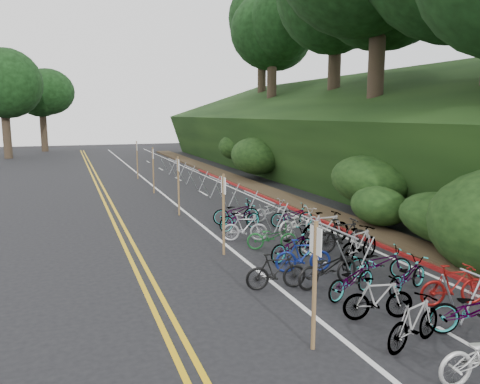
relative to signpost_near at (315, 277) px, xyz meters
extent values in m
plane|color=black|center=(-0.29, 1.11, -1.38)|extent=(120.00, 120.00, 0.00)
cube|color=gold|center=(-2.44, 11.11, -1.37)|extent=(0.12, 80.00, 0.01)
cube|color=gold|center=(-2.14, 11.11, -1.37)|extent=(0.12, 80.00, 0.01)
cube|color=silver|center=(0.71, 11.11, -1.37)|extent=(0.12, 80.00, 0.01)
cube|color=silver|center=(4.91, 11.11, -1.37)|extent=(0.12, 80.00, 0.01)
cube|color=silver|center=(2.81, -0.89, -1.37)|extent=(0.10, 1.60, 0.01)
cube|color=silver|center=(2.81, 5.11, -1.37)|extent=(0.10, 1.60, 0.01)
cube|color=silver|center=(2.81, 11.11, -1.37)|extent=(0.10, 1.60, 0.01)
cube|color=silver|center=(2.81, 17.11, -1.37)|extent=(0.10, 1.60, 0.01)
cube|color=silver|center=(2.81, 23.11, -1.37)|extent=(0.10, 1.60, 0.01)
cube|color=silver|center=(2.81, 29.11, -1.37)|extent=(0.10, 1.60, 0.01)
cube|color=silver|center=(2.81, 35.11, -1.37)|extent=(0.10, 1.60, 0.01)
cube|color=maroon|center=(5.41, 13.11, -1.33)|extent=(0.25, 28.00, 0.10)
cube|color=black|center=(13.21, 23.11, 1.42)|extent=(12.32, 44.00, 9.11)
cube|color=#382819|center=(6.11, 23.11, -1.30)|extent=(1.40, 44.00, 0.16)
ellipsoid|color=#284C19|center=(6.91, 4.11, -0.34)|extent=(2.00, 2.80, 1.60)
ellipsoid|color=#284C19|center=(7.71, 9.11, 0.17)|extent=(2.60, 3.64, 2.08)
ellipsoid|color=#284C19|center=(8.91, 15.11, 0.61)|extent=(2.20, 3.08, 1.76)
ellipsoid|color=#284C19|center=(7.51, 21.11, 0.18)|extent=(3.00, 4.20, 2.40)
ellipsoid|color=#284C19|center=(8.21, 27.11, 0.35)|extent=(2.40, 3.36, 1.92)
ellipsoid|color=#284C19|center=(9.51, 31.11, 1.03)|extent=(2.80, 3.92, 2.24)
ellipsoid|color=#284C19|center=(6.71, 7.11, -0.48)|extent=(1.80, 2.52, 1.44)
ellipsoid|color=#284C19|center=(9.71, 19.11, 1.22)|extent=(3.20, 4.48, 2.56)
cylinder|color=#2D2319|center=(10.71, 13.11, 4.04)|extent=(0.81, 0.81, 5.83)
cylinder|color=#2D2319|center=(13.21, 21.11, 5.12)|extent=(0.85, 0.85, 6.61)
cylinder|color=#2D2319|center=(12.21, 29.11, 4.14)|extent=(0.79, 0.79, 5.44)
ellipsoid|color=black|center=(12.21, 29.11, 9.04)|extent=(7.26, 7.26, 6.89)
cylinder|color=#2D2319|center=(14.71, 37.11, 5.23)|extent=(0.83, 0.83, 6.22)
ellipsoid|color=black|center=(14.71, 37.11, 10.93)|extent=(8.64, 8.64, 8.21)
cylinder|color=#2D2319|center=(-9.29, 43.11, 1.15)|extent=(0.77, 0.77, 5.05)
ellipsoid|color=black|center=(-9.29, 43.11, 5.75)|extent=(6.91, 6.91, 6.56)
cylinder|color=#2D2319|center=(-6.29, 51.11, 0.95)|extent=(0.75, 0.75, 4.66)
ellipsoid|color=black|center=(-6.29, 51.11, 5.10)|extent=(6.05, 6.05, 5.74)
cylinder|color=gray|center=(2.98, -0.24, -0.78)|extent=(0.60, 0.04, 1.17)
cylinder|color=gray|center=(3.54, -0.24, -0.78)|extent=(0.60, 0.04, 1.17)
cylinder|color=gray|center=(2.71, 4.11, -0.23)|extent=(0.05, 3.00, 0.05)
cylinder|color=gray|center=(2.43, 2.71, -0.80)|extent=(0.58, 0.04, 1.13)
cylinder|color=gray|center=(2.99, 2.71, -0.80)|extent=(0.58, 0.04, 1.13)
cylinder|color=gray|center=(2.43, 5.51, -0.80)|extent=(0.58, 0.04, 1.13)
cylinder|color=gray|center=(2.99, 5.51, -0.80)|extent=(0.58, 0.04, 1.13)
cylinder|color=gray|center=(2.71, 9.11, -0.23)|extent=(0.05, 3.00, 0.05)
cylinder|color=gray|center=(2.43, 7.71, -0.80)|extent=(0.58, 0.04, 1.13)
cylinder|color=gray|center=(2.99, 7.71, -0.80)|extent=(0.58, 0.04, 1.13)
cylinder|color=gray|center=(2.43, 10.51, -0.80)|extent=(0.58, 0.04, 1.13)
cylinder|color=gray|center=(2.99, 10.51, -0.80)|extent=(0.58, 0.04, 1.13)
cylinder|color=gray|center=(2.71, 14.11, -0.23)|extent=(0.05, 3.00, 0.05)
cylinder|color=gray|center=(2.43, 12.71, -0.80)|extent=(0.58, 0.04, 1.13)
cylinder|color=gray|center=(2.99, 12.71, -0.80)|extent=(0.58, 0.04, 1.13)
cylinder|color=gray|center=(2.43, 15.51, -0.80)|extent=(0.58, 0.04, 1.13)
cylinder|color=gray|center=(2.99, 15.51, -0.80)|extent=(0.58, 0.04, 1.13)
cylinder|color=gray|center=(2.71, 19.11, -0.23)|extent=(0.05, 3.00, 0.05)
cylinder|color=gray|center=(2.43, 17.71, -0.80)|extent=(0.58, 0.04, 1.13)
cylinder|color=gray|center=(2.99, 17.71, -0.80)|extent=(0.58, 0.04, 1.13)
cylinder|color=gray|center=(2.43, 20.51, -0.80)|extent=(0.58, 0.04, 1.13)
cylinder|color=gray|center=(2.99, 20.51, -0.80)|extent=(0.58, 0.04, 1.13)
cylinder|color=gray|center=(2.71, 24.11, -0.23)|extent=(0.05, 3.00, 0.05)
cylinder|color=gray|center=(2.43, 22.71, -0.80)|extent=(0.58, 0.04, 1.13)
cylinder|color=gray|center=(2.99, 22.71, -0.80)|extent=(0.58, 0.04, 1.13)
cylinder|color=gray|center=(2.43, 25.51, -0.80)|extent=(0.58, 0.04, 1.13)
cylinder|color=gray|center=(2.99, 25.51, -0.80)|extent=(0.58, 0.04, 1.13)
cylinder|color=brown|center=(0.00, 0.00, -0.18)|extent=(0.08, 0.08, 2.41)
cube|color=silver|center=(0.00, 0.00, 0.68)|extent=(0.02, 0.40, 0.50)
cylinder|color=brown|center=(0.31, 6.11, -0.13)|extent=(0.08, 0.08, 2.50)
cube|color=silver|center=(0.31, 6.11, 0.77)|extent=(0.02, 0.40, 0.50)
cylinder|color=brown|center=(0.31, 12.11, -0.13)|extent=(0.08, 0.08, 2.50)
cube|color=silver|center=(0.31, 12.11, 0.77)|extent=(0.02, 0.40, 0.50)
cylinder|color=brown|center=(0.31, 18.11, -0.13)|extent=(0.08, 0.08, 2.50)
cube|color=silver|center=(0.31, 18.11, 0.77)|extent=(0.02, 0.40, 0.50)
cylinder|color=brown|center=(0.31, 24.11, -0.13)|extent=(0.08, 0.08, 2.50)
cube|color=silver|center=(0.31, 24.11, 0.77)|extent=(0.02, 0.40, 0.50)
imported|color=black|center=(0.61, 2.95, -0.92)|extent=(0.66, 1.58, 0.92)
imported|color=slate|center=(1.78, -0.57, -0.89)|extent=(0.91, 1.68, 0.97)
imported|color=slate|center=(3.28, -0.55, -0.88)|extent=(1.23, 1.99, 0.99)
imported|color=slate|center=(1.89, 0.64, -0.92)|extent=(0.77, 1.60, 0.92)
imported|color=maroon|center=(3.92, 0.64, -0.90)|extent=(0.77, 1.67, 0.97)
imported|color=slate|center=(2.06, 1.89, -0.95)|extent=(1.05, 1.71, 0.85)
imported|color=slate|center=(3.50, 1.66, -0.96)|extent=(1.09, 1.70, 0.84)
imported|color=black|center=(1.91, 2.69, -0.90)|extent=(0.91, 1.91, 0.96)
imported|color=slate|center=(3.47, 2.70, -0.94)|extent=(1.12, 1.75, 0.87)
imported|color=navy|center=(1.83, 3.83, -0.91)|extent=(0.80, 1.61, 0.93)
imported|color=slate|center=(3.77, 4.05, -0.85)|extent=(1.11, 1.83, 1.06)
imported|color=slate|center=(2.03, 4.88, -0.92)|extent=(1.13, 1.83, 0.91)
imported|color=black|center=(3.84, 5.04, -0.83)|extent=(0.67, 1.85, 1.09)
imported|color=#144C1E|center=(1.92, 6.08, -0.96)|extent=(1.10, 1.71, 0.85)
imported|color=slate|center=(3.88, 6.09, -0.83)|extent=(0.59, 1.84, 1.10)
imported|color=#9E9EA3|center=(1.48, 7.34, -0.91)|extent=(0.89, 1.61, 0.93)
imported|color=beige|center=(3.53, 7.31, -0.89)|extent=(1.11, 1.98, 0.99)
imported|color=slate|center=(1.83, 8.79, -0.91)|extent=(1.02, 1.87, 0.93)
imported|color=slate|center=(3.88, 8.59, -0.94)|extent=(0.84, 1.75, 0.88)
imported|color=slate|center=(2.04, 9.76, -0.90)|extent=(0.82, 1.90, 0.97)
imported|color=#9E9EA3|center=(3.61, 9.84, -0.95)|extent=(0.77, 1.68, 0.85)
camera|label=1|loc=(-4.05, -7.03, 2.89)|focal=35.00mm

